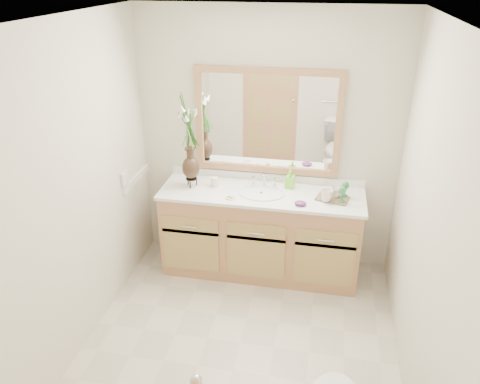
% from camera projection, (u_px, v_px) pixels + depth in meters
% --- Properties ---
extents(floor, '(2.60, 2.60, 0.00)m').
position_uv_depth(floor, '(240.00, 343.00, 3.67)').
color(floor, '#BBB3A0').
rests_on(floor, ground).
extents(ceiling, '(2.40, 2.60, 0.02)m').
position_uv_depth(ceiling, '(240.00, 19.00, 2.62)').
color(ceiling, white).
rests_on(ceiling, wall_back).
extents(wall_back, '(2.40, 0.02, 2.40)m').
position_uv_depth(wall_back, '(267.00, 143.00, 4.29)').
color(wall_back, beige).
rests_on(wall_back, floor).
extents(wall_front, '(2.40, 0.02, 2.40)m').
position_uv_depth(wall_front, '(183.00, 348.00, 2.00)').
color(wall_front, beige).
rests_on(wall_front, floor).
extents(wall_left, '(0.02, 2.60, 2.40)m').
position_uv_depth(wall_left, '(76.00, 193.00, 3.35)').
color(wall_left, beige).
rests_on(wall_left, floor).
extents(wall_right, '(0.02, 2.60, 2.40)m').
position_uv_depth(wall_right, '(427.00, 225.00, 2.94)').
color(wall_right, beige).
rests_on(wall_right, floor).
extents(vanity, '(1.80, 0.55, 0.80)m').
position_uv_depth(vanity, '(261.00, 233.00, 4.39)').
color(vanity, tan).
rests_on(vanity, floor).
extents(counter, '(1.84, 0.57, 0.03)m').
position_uv_depth(counter, '(262.00, 194.00, 4.21)').
color(counter, white).
rests_on(counter, vanity).
extents(sink, '(0.38, 0.34, 0.23)m').
position_uv_depth(sink, '(261.00, 199.00, 4.21)').
color(sink, white).
rests_on(sink, counter).
extents(mirror, '(1.32, 0.04, 0.97)m').
position_uv_depth(mirror, '(267.00, 122.00, 4.18)').
color(mirror, white).
rests_on(mirror, wall_back).
extents(switch_plate, '(0.02, 0.12, 0.12)m').
position_uv_depth(switch_plate, '(125.00, 178.00, 4.12)').
color(switch_plate, white).
rests_on(switch_plate, wall_left).
extents(door, '(0.80, 0.03, 2.00)m').
position_uv_depth(door, '(124.00, 369.00, 2.15)').
color(door, tan).
rests_on(door, floor).
extents(flower_vase, '(0.19, 0.19, 0.77)m').
position_uv_depth(flower_vase, '(189.00, 132.00, 4.10)').
color(flower_vase, black).
rests_on(flower_vase, counter).
extents(tumbler, '(0.07, 0.07, 0.09)m').
position_uv_depth(tumbler, '(215.00, 182.00, 4.31)').
color(tumbler, '#EFE3CF').
rests_on(tumbler, counter).
extents(soap_dish, '(0.09, 0.09, 0.03)m').
position_uv_depth(soap_dish, '(230.00, 197.00, 4.10)').
color(soap_dish, '#EFE3CF').
rests_on(soap_dish, counter).
extents(soap_bottle, '(0.08, 0.08, 0.15)m').
position_uv_depth(soap_bottle, '(290.00, 180.00, 4.26)').
color(soap_bottle, '#77E736').
rests_on(soap_bottle, counter).
extents(purple_dish, '(0.11, 0.10, 0.04)m').
position_uv_depth(purple_dish, '(300.00, 203.00, 3.97)').
color(purple_dish, '#62256F').
rests_on(purple_dish, counter).
extents(tray, '(0.31, 0.24, 0.01)m').
position_uv_depth(tray, '(332.00, 199.00, 4.08)').
color(tray, brown).
rests_on(tray, counter).
extents(mug_left, '(0.11, 0.10, 0.11)m').
position_uv_depth(mug_left, '(326.00, 195.00, 4.01)').
color(mug_left, '#EFE3CF').
rests_on(mug_left, tray).
extents(mug_right, '(0.12, 0.12, 0.09)m').
position_uv_depth(mug_right, '(336.00, 192.00, 4.08)').
color(mug_right, '#EFE3CF').
rests_on(mug_right, tray).
extents(goblet_front, '(0.06, 0.06, 0.14)m').
position_uv_depth(goblet_front, '(342.00, 191.00, 3.97)').
color(goblet_front, '#267238').
rests_on(goblet_front, tray).
extents(goblet_back, '(0.06, 0.06, 0.14)m').
position_uv_depth(goblet_back, '(346.00, 186.00, 4.07)').
color(goblet_back, '#267238').
rests_on(goblet_back, tray).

